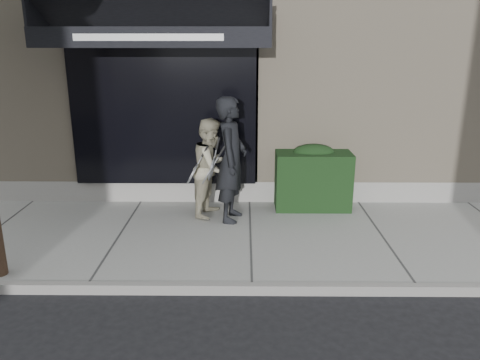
{
  "coord_description": "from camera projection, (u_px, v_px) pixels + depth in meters",
  "views": [
    {
      "loc": [
        -0.1,
        -6.61,
        2.97
      ],
      "look_at": [
        -0.17,
        0.6,
        0.81
      ],
      "focal_mm": 35.0,
      "sensor_mm": 36.0,
      "label": 1
    }
  ],
  "objects": [
    {
      "name": "ground",
      "position": [
        250.0,
        241.0,
        7.19
      ],
      "size": [
        80.0,
        80.0,
        0.0
      ],
      "primitive_type": "plane",
      "color": "black",
      "rests_on": "ground"
    },
    {
      "name": "sidewalk",
      "position": [
        250.0,
        238.0,
        7.17
      ],
      "size": [
        20.0,
        3.0,
        0.12
      ],
      "primitive_type": "cube",
      "color": "gray",
      "rests_on": "ground"
    },
    {
      "name": "curb",
      "position": [
        252.0,
        289.0,
        5.68
      ],
      "size": [
        20.0,
        0.1,
        0.14
      ],
      "primitive_type": "cube",
      "color": "gray",
      "rests_on": "ground"
    },
    {
      "name": "building_facade",
      "position": [
        248.0,
        50.0,
        11.15
      ],
      "size": [
        14.3,
        8.04,
        5.64
      ],
      "color": "#BCAB8F",
      "rests_on": "ground"
    },
    {
      "name": "hedge",
      "position": [
        313.0,
        178.0,
        8.19
      ],
      "size": [
        1.3,
        0.7,
        1.14
      ],
      "color": "black",
      "rests_on": "sidewalk"
    },
    {
      "name": "pedestrian_front",
      "position": [
        231.0,
        160.0,
        7.48
      ],
      "size": [
        0.75,
        0.85,
        2.02
      ],
      "color": "black",
      "rests_on": "sidewalk"
    },
    {
      "name": "pedestrian_back",
      "position": [
        212.0,
        167.0,
        7.76
      ],
      "size": [
        0.82,
        0.94,
        1.64
      ],
      "color": "#AFA88C",
      "rests_on": "sidewalk"
    }
  ]
}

